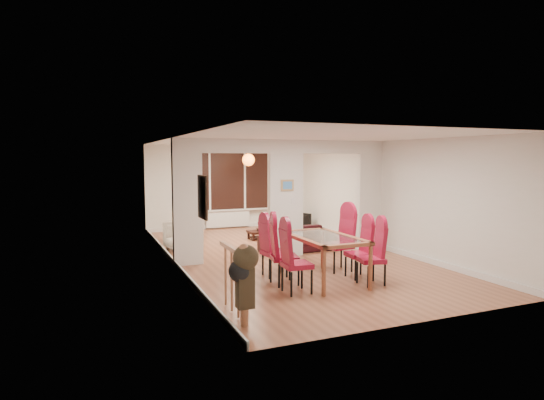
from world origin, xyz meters
TOP-DOWN VIEW (x-y plane):
  - floor at (0.00, 0.00)m, footprint 5.00×9.00m
  - room_walls at (0.00, 0.00)m, footprint 5.00×9.00m
  - divider_wall at (0.00, 0.00)m, footprint 5.00×0.18m
  - bay_window_blinds at (0.00, 4.44)m, footprint 3.00×0.08m
  - radiator at (0.00, 4.40)m, footprint 1.40×0.08m
  - pendant_light at (0.30, 3.30)m, footprint 0.36×0.36m
  - stair_newel at (-2.25, -3.20)m, footprint 0.40×1.20m
  - wall_poster at (-2.47, -2.40)m, footprint 0.04×0.52m
  - pillar_photo at (0.00, -0.10)m, footprint 0.30×0.03m
  - dining_table at (-0.23, -2.16)m, footprint 0.98×1.74m
  - dining_chair_la at (-0.98, -2.64)m, footprint 0.47×0.47m
  - dining_chair_lb at (-0.96, -2.10)m, footprint 0.54×0.54m
  - dining_chair_lc at (-0.91, -1.53)m, footprint 0.46×0.46m
  - dining_chair_ra at (0.42, -2.70)m, footprint 0.50×0.50m
  - dining_chair_rb at (0.47, -2.22)m, footprint 0.45×0.45m
  - dining_chair_rc at (0.39, -1.63)m, footprint 0.53×0.53m
  - sofa at (0.56, 0.41)m, footprint 1.95×0.89m
  - armchair at (-2.00, 1.55)m, footprint 0.87×0.89m
  - person at (-1.67, 2.65)m, footprint 0.61×0.43m
  - television at (2.00, 3.45)m, footprint 0.87×0.40m
  - coffee_table at (0.43, 2.22)m, footprint 1.06×0.66m
  - bottle at (0.54, 2.10)m, footprint 0.07×0.07m
  - bowl at (0.27, 2.24)m, footprint 0.24×0.24m
  - shoes at (-0.09, -0.28)m, footprint 0.23×0.25m

SIDE VIEW (x-z plane):
  - floor at x=0.00m, z-range -0.01..0.01m
  - shoes at x=-0.09m, z-range 0.00..0.10m
  - coffee_table at x=0.43m, z-range 0.00..0.23m
  - television at x=2.00m, z-range 0.00..0.51m
  - bowl at x=0.27m, z-range 0.23..0.29m
  - sofa at x=0.56m, z-range 0.00..0.56m
  - radiator at x=0.00m, z-range 0.05..0.55m
  - armchair at x=-2.00m, z-range 0.00..0.69m
  - bottle at x=0.54m, z-range 0.23..0.53m
  - dining_table at x=-0.23m, z-range 0.00..0.82m
  - dining_chair_rb at x=0.47m, z-range 0.00..1.03m
  - dining_chair_ra at x=0.42m, z-range 0.00..1.05m
  - dining_chair_lc at x=-0.91m, z-range 0.00..1.05m
  - dining_chair_la at x=-0.98m, z-range 0.00..1.10m
  - stair_newel at x=-2.25m, z-range 0.00..1.10m
  - dining_chair_lb at x=-0.96m, z-range 0.00..1.12m
  - dining_chair_rc at x=0.39m, z-range 0.00..1.17m
  - person at x=-1.67m, z-range 0.00..1.58m
  - room_walls at x=0.00m, z-range 0.00..2.60m
  - divider_wall at x=0.00m, z-range 0.00..2.60m
  - bay_window_blinds at x=0.00m, z-range 0.60..2.40m
  - wall_poster at x=-2.47m, z-range 1.27..1.94m
  - pillar_photo at x=0.00m, z-range 1.48..1.73m
  - pendant_light at x=0.30m, z-range 1.97..2.33m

